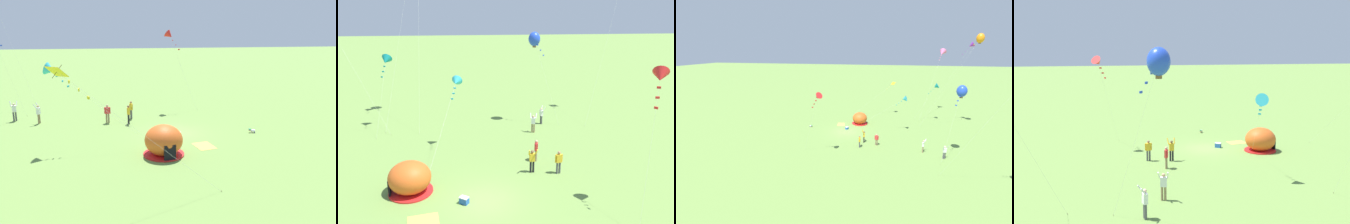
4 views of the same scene
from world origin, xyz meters
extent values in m
plane|color=olive|center=(0.00, 0.00, 0.00)|extent=(300.00, 300.00, 0.00)
ellipsoid|color=#D8591E|center=(-4.65, 1.68, 1.05)|extent=(2.70, 2.60, 2.10)
cylinder|color=red|center=(-4.65, 1.68, 0.05)|extent=(2.81, 2.81, 0.10)
cube|color=black|center=(-5.92, 1.51, 0.55)|extent=(0.23, 0.81, 1.10)
cube|color=gold|center=(-3.54, -1.57, 0.01)|extent=(1.87, 1.54, 0.01)
cube|color=#2659B2|center=(-1.26, -0.09, 0.19)|extent=(0.63, 0.59, 0.38)
cube|color=white|center=(-1.26, -0.09, 0.41)|extent=(0.65, 0.60, 0.06)
cylinder|color=white|center=(-1.19, -6.56, 0.17)|extent=(0.33, 0.38, 0.22)
sphere|color=beige|center=(-1.09, -6.32, 0.20)|extent=(0.19, 0.19, 0.19)
cylinder|color=#338C59|center=(-1.09, -6.32, 0.29)|extent=(0.24, 0.24, 0.06)
cylinder|color=beige|center=(-1.23, -6.41, 0.09)|extent=(0.07, 0.07, 0.17)
cylinder|color=beige|center=(-1.05, -6.49, 0.09)|extent=(0.07, 0.07, 0.17)
cylinder|color=navy|center=(-1.31, -6.64, 0.07)|extent=(0.09, 0.09, 0.13)
cylinder|color=navy|center=(-1.16, -6.70, 0.07)|extent=(0.09, 0.09, 0.13)
cylinder|color=black|center=(3.74, 3.37, 0.44)|extent=(0.15, 0.15, 0.88)
cylinder|color=black|center=(3.54, 3.36, 0.44)|extent=(0.15, 0.15, 0.88)
cube|color=gold|center=(3.64, 3.36, 1.18)|extent=(0.39, 0.26, 0.60)
sphere|color=brown|center=(3.64, 3.36, 1.61)|extent=(0.22, 0.22, 0.22)
cylinder|color=gold|center=(3.91, 3.23, 1.64)|extent=(0.17, 0.39, 0.50)
cylinder|color=gold|center=(3.38, 3.20, 1.64)|extent=(0.13, 0.39, 0.50)
cylinder|color=#4C4C51|center=(6.74, 13.88, 0.44)|extent=(0.15, 0.15, 0.88)
cylinder|color=#4C4C51|center=(6.79, 13.69, 0.44)|extent=(0.15, 0.15, 0.88)
cube|color=white|center=(6.77, 13.79, 1.18)|extent=(0.32, 0.43, 0.60)
sphere|color=beige|center=(6.77, 13.79, 1.61)|extent=(0.22, 0.22, 0.22)
cylinder|color=white|center=(6.85, 14.08, 1.64)|extent=(0.38, 0.23, 0.50)
cylinder|color=white|center=(6.97, 13.56, 1.64)|extent=(0.38, 0.12, 0.50)
cylinder|color=#8C7251|center=(5.32, 11.43, 0.44)|extent=(0.15, 0.15, 0.88)
cylinder|color=#8C7251|center=(5.51, 11.38, 0.44)|extent=(0.15, 0.15, 0.88)
cube|color=white|center=(5.42, 11.40, 1.18)|extent=(0.43, 0.32, 0.60)
sphere|color=tan|center=(5.42, 11.40, 1.61)|extent=(0.22, 0.22, 0.22)
cylinder|color=white|center=(5.20, 11.61, 1.64)|extent=(0.12, 0.38, 0.50)
cylinder|color=white|center=(5.71, 11.49, 1.64)|extent=(0.23, 0.38, 0.50)
cylinder|color=#4C4C51|center=(5.58, 2.97, 0.44)|extent=(0.15, 0.15, 0.88)
cylinder|color=#4C4C51|center=(5.38, 2.93, 0.44)|extent=(0.15, 0.15, 0.88)
cube|color=gold|center=(5.48, 2.95, 1.18)|extent=(0.41, 0.30, 0.60)
sphere|color=#9E7051|center=(5.48, 2.95, 1.61)|extent=(0.22, 0.22, 0.22)
cylinder|color=gold|center=(5.73, 2.99, 1.18)|extent=(0.09, 0.09, 0.58)
cylinder|color=gold|center=(5.23, 2.91, 1.18)|extent=(0.09, 0.09, 0.58)
cylinder|color=#8C7251|center=(4.37, 5.33, 0.44)|extent=(0.15, 0.15, 0.88)
cylinder|color=#8C7251|center=(4.32, 5.13, 0.44)|extent=(0.15, 0.15, 0.88)
cube|color=red|center=(4.34, 5.23, 1.18)|extent=(0.34, 0.43, 0.60)
sphere|color=tan|center=(4.34, 5.23, 1.61)|extent=(0.22, 0.22, 0.22)
cylinder|color=red|center=(4.42, 5.47, 1.18)|extent=(0.09, 0.09, 0.58)
cylinder|color=red|center=(4.27, 4.99, 1.18)|extent=(0.09, 0.09, 0.58)
cylinder|color=silver|center=(-7.53, 16.10, 6.90)|extent=(2.23, 6.11, 13.81)
cylinder|color=brown|center=(-8.65, 13.05, 0.03)|extent=(0.03, 0.03, 0.06)
cone|color=purple|center=(-6.42, 19.15, 13.80)|extent=(1.25, 1.37, 1.17)
cube|color=purple|center=(-6.56, 18.76, 13.28)|extent=(0.21, 0.11, 0.12)
cube|color=purple|center=(-6.68, 18.43, 12.83)|extent=(0.21, 0.13, 0.12)
cube|color=purple|center=(-6.80, 18.10, 12.38)|extent=(0.20, 0.08, 0.12)
cylinder|color=silver|center=(-8.75, 13.26, 3.35)|extent=(0.85, 3.29, 6.71)
cylinder|color=brown|center=(-9.17, 11.62, 0.03)|extent=(0.03, 0.03, 0.06)
cone|color=teal|center=(-8.33, 14.90, 6.70)|extent=(1.25, 1.35, 1.21)
cube|color=teal|center=(-8.43, 14.49, 6.19)|extent=(0.20, 0.15, 0.12)
cube|color=teal|center=(-8.52, 14.15, 5.75)|extent=(0.20, 0.07, 0.12)
cube|color=teal|center=(-8.61, 13.81, 5.31)|extent=(0.20, 0.16, 0.12)
cylinder|color=silver|center=(-2.74, 5.42, 2.82)|extent=(2.22, 7.27, 5.64)
cylinder|color=brown|center=(-3.85, 1.79, 0.03)|extent=(0.03, 0.03, 0.06)
cone|color=#33B7D1|center=(-1.64, 9.05, 5.63)|extent=(1.10, 1.08, 1.03)
cube|color=#33B7D1|center=(-1.77, 8.63, 5.22)|extent=(0.20, 0.15, 0.12)
cube|color=#33B7D1|center=(-1.88, 8.27, 4.86)|extent=(0.21, 0.09, 0.12)
cube|color=#33B7D1|center=(-1.99, 7.91, 4.51)|extent=(0.21, 0.14, 0.12)
cylinder|color=silver|center=(-11.34, 14.52, 6.22)|extent=(6.66, 4.16, 12.44)
cylinder|color=brown|center=(-8.02, 12.45, 0.03)|extent=(0.03, 0.03, 0.06)
cone|color=pink|center=(-14.67, 16.60, 12.43)|extent=(2.11, 1.98, 1.71)
cube|color=pink|center=(-14.30, 16.37, 11.95)|extent=(0.16, 0.20, 0.12)
cube|color=pink|center=(-14.00, 16.18, 11.53)|extent=(0.17, 0.20, 0.12)
cube|color=pink|center=(-13.69, 15.99, 11.12)|extent=(0.19, 0.17, 0.12)
cylinder|color=silver|center=(-5.34, 16.10, 7.41)|extent=(0.10, 7.65, 14.83)
cylinder|color=brown|center=(-5.39, 12.27, 0.03)|extent=(0.03, 0.03, 0.06)
ellipsoid|color=orange|center=(-5.30, 19.92, 14.83)|extent=(1.16, 1.16, 1.46)
cube|color=brown|center=(-5.30, 19.92, 14.10)|extent=(0.29, 0.29, 0.21)
cube|color=orange|center=(-5.30, 19.50, 14.31)|extent=(0.21, 0.09, 0.12)
cube|color=orange|center=(-5.31, 19.14, 13.88)|extent=(0.21, 0.12, 0.12)
cube|color=orange|center=(-5.31, 18.79, 13.44)|extent=(0.21, 0.11, 0.12)
cylinder|color=silver|center=(-10.91, 3.56, 3.28)|extent=(0.79, 7.69, 6.57)
cylinder|color=brown|center=(-10.52, -0.29, 0.03)|extent=(0.03, 0.03, 0.06)
cube|color=yellow|center=(-11.29, 7.40, 6.56)|extent=(0.93, 0.95, 0.46)
cylinder|color=#332314|center=(-11.29, 7.40, 6.57)|extent=(0.06, 0.42, 0.55)
cube|color=yellow|center=(-11.25, 6.96, 6.14)|extent=(0.21, 0.08, 0.12)
cube|color=yellow|center=(-11.21, 6.58, 5.78)|extent=(0.20, 0.08, 0.12)
cube|color=yellow|center=(-11.17, 6.21, 5.41)|extent=(0.21, 0.12, 0.12)
cylinder|color=silver|center=(13.66, 15.22, 7.46)|extent=(5.36, 5.64, 14.93)
cylinder|color=brown|center=(10.98, 12.40, 0.03)|extent=(0.03, 0.03, 0.06)
cylinder|color=silver|center=(7.28, 14.01, 4.27)|extent=(2.38, 1.90, 8.55)
cylinder|color=brown|center=(8.47, 13.06, 0.03)|extent=(0.03, 0.03, 0.06)
ellipsoid|color=blue|center=(6.10, 14.95, 8.55)|extent=(1.16, 1.16, 1.40)
cube|color=brown|center=(6.10, 14.95, 7.82)|extent=(0.29, 0.29, 0.21)
cube|color=blue|center=(6.40, 14.71, 7.98)|extent=(0.17, 0.19, 0.12)
cube|color=blue|center=(6.66, 14.50, 7.49)|extent=(0.17, 0.20, 0.12)
cube|color=blue|center=(6.92, 14.29, 7.00)|extent=(0.18, 0.19, 0.12)
cylinder|color=silver|center=(8.53, -2.98, 3.93)|extent=(1.74, 2.71, 7.87)
cylinder|color=brown|center=(7.66, -4.32, 0.03)|extent=(0.03, 0.03, 0.06)
cone|color=red|center=(9.40, -1.63, 7.87)|extent=(1.31, 1.37, 1.10)
cube|color=red|center=(9.18, -1.97, 7.32)|extent=(0.21, 0.13, 0.12)
cube|color=red|center=(8.99, -2.25, 6.85)|extent=(0.21, 0.11, 0.12)
cube|color=red|center=(8.81, -2.54, 6.39)|extent=(0.16, 0.20, 0.12)
camera|label=1|loc=(-25.35, 5.62, 8.13)|focal=35.00mm
camera|label=2|loc=(-0.98, -17.61, 11.13)|focal=35.00mm
camera|label=3|loc=(34.18, 6.45, 13.46)|focal=24.00mm
camera|label=4|loc=(8.49, 33.88, 9.33)|focal=42.00mm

